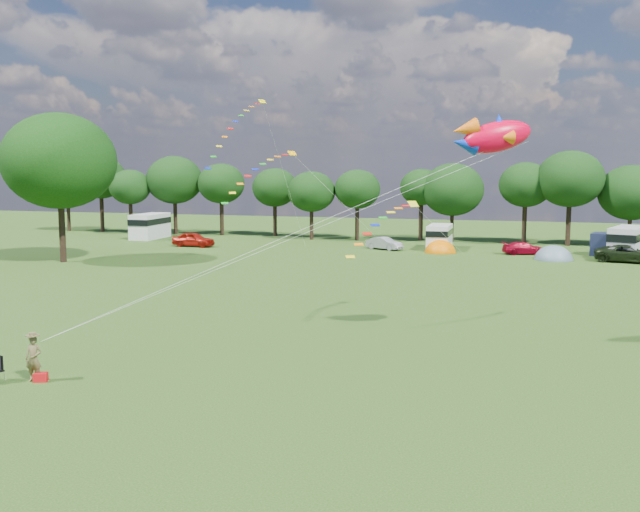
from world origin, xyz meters
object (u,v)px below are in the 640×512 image
(fish_kite, at_px, (491,136))
(car_b, at_px, (384,243))
(car_a, at_px, (194,239))
(car_d, at_px, (628,254))
(big_tree, at_px, (59,161))
(tent_orange, at_px, (440,252))
(car_c, at_px, (524,248))
(campervan_c, at_px, (440,236))
(tent_greyblue, at_px, (553,260))
(campervan_a, at_px, (150,225))
(kite_flyer, at_px, (34,359))
(campervan_d, at_px, (628,241))

(fish_kite, bearing_deg, car_b, 82.93)
(car_a, bearing_deg, car_d, -88.50)
(big_tree, distance_m, fish_kite, 43.67)
(car_d, height_order, tent_orange, car_d)
(car_a, relative_size, car_c, 1.14)
(car_b, distance_m, car_c, 13.93)
(car_a, distance_m, car_c, 34.29)
(tent_orange, bearing_deg, car_b, 171.56)
(big_tree, relative_size, campervan_c, 2.55)
(big_tree, bearing_deg, car_b, 34.36)
(car_d, relative_size, tent_greyblue, 1.46)
(campervan_a, distance_m, kite_flyer, 58.05)
(fish_kite, bearing_deg, car_c, 62.82)
(campervan_d, xyz_separation_m, tent_greyblue, (-6.71, -3.38, -1.56))
(campervan_a, height_order, tent_greyblue, campervan_a)
(car_a, distance_m, campervan_a, 11.16)
(car_d, bearing_deg, campervan_c, 83.32)
(car_c, bearing_deg, fish_kite, 161.61)
(campervan_d, xyz_separation_m, tent_orange, (-17.42, -0.65, -1.56))
(car_a, xyz_separation_m, tent_greyblue, (36.83, -0.61, -0.75))
(campervan_d, bearing_deg, car_b, 108.29)
(campervan_a, bearing_deg, car_b, -98.81)
(car_c, relative_size, car_d, 0.71)
(kite_flyer, bearing_deg, car_c, 59.21)
(tent_greyblue, bearing_deg, car_d, 0.19)
(campervan_a, xyz_separation_m, kite_flyer, (24.78, -52.49, -0.66))
(car_a, bearing_deg, campervan_c, -77.00)
(campervan_a, xyz_separation_m, campervan_d, (52.52, -3.81, -0.01))
(campervan_d, relative_size, tent_orange, 1.87)
(campervan_a, height_order, kite_flyer, campervan_a)
(campervan_a, distance_m, campervan_d, 52.65)
(campervan_d, xyz_separation_m, kite_flyer, (-27.73, -48.69, -0.65))
(fish_kite, bearing_deg, kite_flyer, -173.57)
(campervan_d, height_order, tent_orange, campervan_d)
(car_b, xyz_separation_m, tent_orange, (5.87, -0.87, -0.62))
(big_tree, relative_size, campervan_d, 2.04)
(car_a, xyz_separation_m, campervan_c, (25.69, 4.87, 0.59))
(car_c, distance_m, tent_greyblue, 4.39)
(car_d, bearing_deg, big_tree, 116.79)
(campervan_c, height_order, tent_orange, campervan_c)
(campervan_d, bearing_deg, campervan_a, 104.68)
(campervan_c, relative_size, fish_kite, 1.30)
(car_d, relative_size, campervan_a, 0.93)
(car_a, height_order, car_b, car_a)
(car_b, bearing_deg, car_a, 123.37)
(car_d, distance_m, tent_orange, 17.26)
(big_tree, bearing_deg, kite_flyer, -55.55)
(big_tree, distance_m, campervan_a, 22.78)
(car_a, distance_m, tent_orange, 26.21)
(campervan_a, xyz_separation_m, tent_greyblue, (45.80, -7.19, -1.57))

